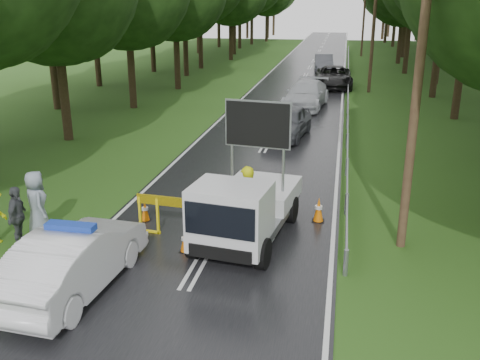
% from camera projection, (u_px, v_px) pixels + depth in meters
% --- Properties ---
extents(ground, '(160.00, 160.00, 0.00)m').
position_uv_depth(ground, '(200.00, 262.00, 13.88)').
color(ground, '#264914').
rests_on(ground, ground).
extents(road, '(7.00, 140.00, 0.02)m').
position_uv_depth(road, '(300.00, 86.00, 41.76)').
color(road, black).
rests_on(road, ground).
extents(guardrail, '(0.12, 60.06, 0.70)m').
position_uv_depth(guardrail, '(348.00, 81.00, 40.61)').
color(guardrail, gray).
rests_on(guardrail, ground).
extents(utility_pole_near, '(1.40, 0.24, 10.00)m').
position_uv_depth(utility_pole_near, '(420.00, 60.00, 13.17)').
color(utility_pole_near, '#402B1D').
rests_on(utility_pole_near, ground).
extents(utility_pole_mid, '(1.40, 0.24, 10.00)m').
position_uv_depth(utility_pole_mid, '(374.00, 20.00, 37.33)').
color(utility_pole_mid, '#402B1D').
rests_on(utility_pole_mid, ground).
extents(utility_pole_far, '(1.40, 0.24, 10.00)m').
position_uv_depth(utility_pole_far, '(364.00, 11.00, 61.50)').
color(utility_pole_far, '#402B1D').
rests_on(utility_pole_far, ground).
extents(police_sedan, '(1.91, 4.73, 1.68)m').
position_uv_depth(police_sedan, '(74.00, 260.00, 12.34)').
color(police_sedan, silver).
rests_on(police_sedan, ground).
extents(work_truck, '(2.66, 4.93, 3.75)m').
position_uv_depth(work_truck, '(244.00, 208.00, 14.72)').
color(work_truck, gray).
rests_on(work_truck, ground).
extents(barrier, '(2.90, 0.34, 1.20)m').
position_uv_depth(barrier, '(185.00, 208.00, 15.00)').
color(barrier, yellow).
rests_on(barrier, ground).
extents(officer, '(0.87, 0.72, 2.06)m').
position_uv_depth(officer, '(247.00, 200.00, 15.26)').
color(officer, '#CBD20B').
rests_on(officer, ground).
extents(civilian, '(1.03, 0.95, 1.71)m').
position_uv_depth(civilian, '(214.00, 219.00, 14.39)').
color(civilian, '#1A35AF').
rests_on(civilian, ground).
extents(bystander_mid, '(0.59, 1.06, 1.72)m').
position_uv_depth(bystander_mid, '(17.00, 217.00, 14.56)').
color(bystander_mid, '#414449').
rests_on(bystander_mid, ground).
extents(bystander_right, '(1.07, 1.10, 1.90)m').
position_uv_depth(bystander_right, '(37.00, 203.00, 15.26)').
color(bystander_right, gray).
rests_on(bystander_right, ground).
extents(queue_car_first, '(2.34, 4.63, 1.51)m').
position_uv_depth(queue_car_first, '(288.00, 122.00, 26.10)').
color(queue_car_first, '#42444A').
rests_on(queue_car_first, ground).
extents(queue_car_second, '(2.88, 5.81, 1.62)m').
position_uv_depth(queue_car_second, '(306.00, 95.00, 33.24)').
color(queue_car_second, '#A8ABB1').
rests_on(queue_car_second, ground).
extents(queue_car_third, '(2.95, 5.96, 1.62)m').
position_uv_depth(queue_car_third, '(334.00, 77.00, 40.61)').
color(queue_car_third, black).
rests_on(queue_car_third, ground).
extents(queue_car_fourth, '(1.99, 4.80, 1.54)m').
position_uv_depth(queue_car_fourth, '(324.00, 63.00, 50.00)').
color(queue_car_fourth, '#3C3D43').
rests_on(queue_car_fourth, ground).
extents(cone_near_left, '(0.35, 0.35, 0.74)m').
position_uv_depth(cone_near_left, '(38.00, 271.00, 12.70)').
color(cone_near_left, black).
rests_on(cone_near_left, ground).
extents(cone_center, '(0.31, 0.31, 0.66)m').
position_uv_depth(cone_center, '(185.00, 241.00, 14.34)').
color(cone_center, black).
rests_on(cone_center, ground).
extents(cone_far, '(0.38, 0.38, 0.81)m').
position_uv_depth(cone_far, '(252.00, 214.00, 15.91)').
color(cone_far, black).
rests_on(cone_far, ground).
extents(cone_left_mid, '(0.32, 0.32, 0.67)m').
position_uv_depth(cone_left_mid, '(145.00, 211.00, 16.36)').
color(cone_left_mid, black).
rests_on(cone_left_mid, ground).
extents(cone_right, '(0.37, 0.37, 0.79)m').
position_uv_depth(cone_right, '(319.00, 210.00, 16.28)').
color(cone_right, black).
rests_on(cone_right, ground).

